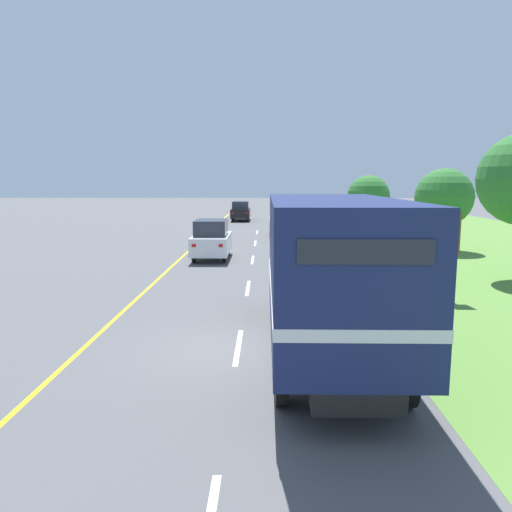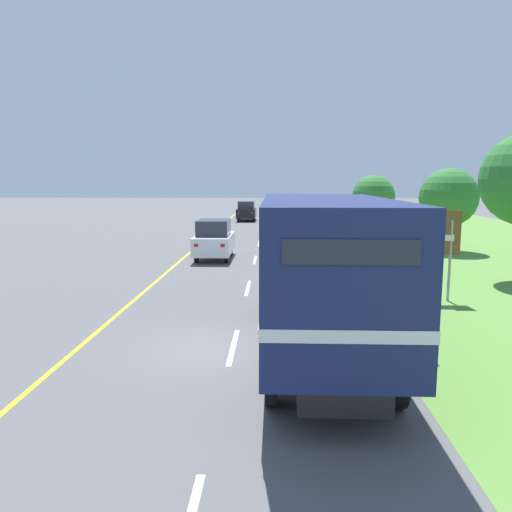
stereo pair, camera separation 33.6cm
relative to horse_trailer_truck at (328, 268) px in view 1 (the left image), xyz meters
name	(u,v)px [view 1 (the left image)]	position (x,y,z in m)	size (l,w,h in m)	color
ground_plane	(238,349)	(-2.05, 0.30, -2.01)	(200.00, 200.00, 0.00)	#515154
grass_shoulder	(506,254)	(11.65, 15.95, -2.01)	(20.00, 63.97, 0.01)	#568438
edge_line_yellow	(186,253)	(-5.75, 15.95, -2.01)	(0.12, 63.97, 0.01)	yellow
centre_dash_near	(238,347)	(-2.05, 0.50, -2.01)	(0.12, 2.60, 0.01)	white
centre_dash_mid_a	(248,288)	(-2.05, 7.10, -2.01)	(0.12, 2.60, 0.01)	white
centre_dash_mid_b	(253,260)	(-2.05, 13.70, -2.01)	(0.12, 2.60, 0.01)	white
centre_dash_far	(255,243)	(-2.05, 20.30, -2.01)	(0.12, 2.60, 0.01)	white
centre_dash_farthest	(257,232)	(-2.05, 26.90, -2.01)	(0.12, 2.60, 0.01)	white
horse_trailer_truck	(328,268)	(0.00, 0.00, 0.00)	(2.59, 8.84, 3.60)	black
lead_car_white	(212,239)	(-4.13, 13.93, -1.01)	(1.80, 3.91, 2.00)	black
lead_car_silver_ahead	(282,222)	(-0.23, 24.77, -1.06)	(1.80, 4.55, 1.89)	black
lead_car_black_ahead	(241,211)	(-3.85, 37.89, -1.05)	(1.80, 4.19, 1.91)	black
highway_sign	(431,241)	(4.04, 5.35, -0.03)	(1.99, 0.09, 3.01)	#9E9EA3
roadside_tree_mid	(444,198)	(8.55, 17.08, 0.99)	(3.20, 3.20, 4.62)	brown
roadside_tree_far	(368,197)	(5.88, 24.68, 0.78)	(3.00, 3.00, 4.31)	#4C3823
delineator_post	(436,337)	(2.43, -0.20, -1.51)	(0.08, 0.08, 0.95)	white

